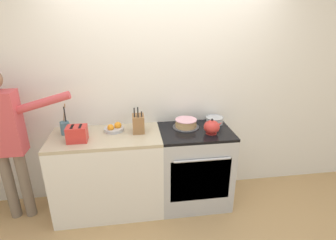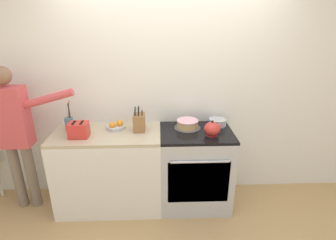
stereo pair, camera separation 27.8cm
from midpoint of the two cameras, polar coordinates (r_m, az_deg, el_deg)
ground_plane at (r=3.12m, az=-1.54°, el=-20.76°), size 16.00×16.00×0.00m
wall_back at (r=3.05m, az=-3.19°, el=6.25°), size 8.00×0.04×2.60m
counter_cabinet at (r=3.10m, az=-15.33°, el=-11.14°), size 1.17×0.61×0.93m
stove_range at (r=3.12m, az=3.13°, el=-10.14°), size 0.80×0.64×0.93m
layer_cake at (r=2.96m, az=1.25°, el=-0.84°), size 0.30×0.30×0.10m
tea_kettle at (r=2.81m, az=6.76°, el=-1.60°), size 0.21×0.17×0.17m
mixing_bowl at (r=3.09m, az=7.58°, el=-0.07°), size 0.21×0.21×0.08m
knife_block at (r=2.86m, az=-9.26°, el=-0.80°), size 0.12×0.17×0.28m
utensil_crock at (r=3.04m, az=-24.00°, el=-1.44°), size 0.09×0.09×0.34m
fruit_bowl at (r=2.96m, az=-14.28°, el=-1.81°), size 0.21×0.21×0.10m
toaster at (r=2.82m, az=-21.90°, el=-2.87°), size 0.21×0.15×0.16m
person_baker at (r=3.16m, az=-33.97°, el=-2.87°), size 0.93×0.20×1.66m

